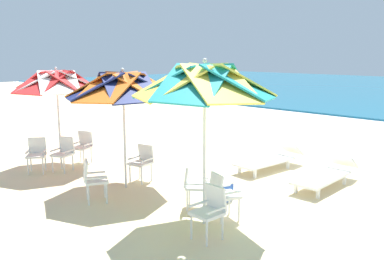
# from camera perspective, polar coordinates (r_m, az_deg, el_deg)

# --- Properties ---
(ground_plane) EXTENTS (80.00, 80.00, 0.00)m
(ground_plane) POSITION_cam_1_polar(r_m,az_deg,el_deg) (9.71, 14.26, -7.40)
(ground_plane) COLOR beige
(beach_umbrella_0) EXTENTS (2.42, 2.42, 2.87)m
(beach_umbrella_0) POSITION_cam_1_polar(r_m,az_deg,el_deg) (6.80, 1.78, 6.58)
(beach_umbrella_0) COLOR silver
(beach_umbrella_0) RESTS_ON ground
(plastic_chair_0) EXTENTS (0.63, 0.63, 0.87)m
(plastic_chair_0) POSITION_cam_1_polar(r_m,az_deg,el_deg) (7.92, 0.26, -7.42)
(plastic_chair_0) COLOR white
(plastic_chair_0) RESTS_ON ground
(plastic_chair_1) EXTENTS (0.46, 0.49, 0.87)m
(plastic_chair_1) POSITION_cam_1_polar(r_m,az_deg,el_deg) (6.68, 2.53, -10.90)
(plastic_chair_1) COLOR white
(plastic_chair_1) RESTS_ON ground
(plastic_chair_2) EXTENTS (0.57, 0.59, 0.87)m
(plastic_chair_2) POSITION_cam_1_polar(r_m,az_deg,el_deg) (7.41, 4.25, -8.71)
(plastic_chair_2) COLOR white
(plastic_chair_2) RESTS_ON ground
(beach_umbrella_1) EXTENTS (2.53, 2.53, 2.65)m
(beach_umbrella_1) POSITION_cam_1_polar(r_m,az_deg,el_deg) (8.93, -9.56, 6.01)
(beach_umbrella_1) COLOR silver
(beach_umbrella_1) RESTS_ON ground
(plastic_chair_3) EXTENTS (0.60, 0.61, 0.87)m
(plastic_chair_3) POSITION_cam_1_polar(r_m,az_deg,el_deg) (8.47, -13.63, -6.52)
(plastic_chair_3) COLOR white
(plastic_chair_3) RESTS_ON ground
(plastic_chair_4) EXTENTS (0.52, 0.54, 0.87)m
(plastic_chair_4) POSITION_cam_1_polar(r_m,az_deg,el_deg) (9.64, -6.91, -4.20)
(plastic_chair_4) COLOR white
(plastic_chair_4) RESTS_ON ground
(beach_umbrella_2) EXTENTS (2.39, 2.39, 2.61)m
(beach_umbrella_2) POSITION_cam_1_polar(r_m,az_deg,el_deg) (11.22, -18.31, 6.37)
(beach_umbrella_2) COLOR silver
(beach_umbrella_2) RESTS_ON ground
(plastic_chair_5) EXTENTS (0.58, 0.60, 0.87)m
(plastic_chair_5) POSITION_cam_1_polar(r_m,az_deg,el_deg) (10.89, -17.37, -2.90)
(plastic_chair_5) COLOR white
(plastic_chair_5) RESTS_ON ground
(plastic_chair_6) EXTENTS (0.63, 0.62, 0.87)m
(plastic_chair_6) POSITION_cam_1_polar(r_m,az_deg,el_deg) (11.00, -20.77, -2.98)
(plastic_chair_6) COLOR white
(plastic_chair_6) RESTS_ON ground
(plastic_chair_7) EXTENTS (0.58, 0.60, 0.87)m
(plastic_chair_7) POSITION_cam_1_polar(r_m,az_deg,el_deg) (11.52, -14.90, -2.05)
(plastic_chair_7) COLOR white
(plastic_chair_7) RESTS_ON ground
(sun_lounger_1) EXTENTS (0.66, 2.15, 0.62)m
(sun_lounger_1) POSITION_cam_1_polar(r_m,az_deg,el_deg) (9.71, 18.07, -5.87)
(sun_lounger_1) COLOR white
(sun_lounger_1) RESTS_ON ground
(sun_lounger_2) EXTENTS (0.84, 2.20, 0.62)m
(sun_lounger_2) POSITION_cam_1_polar(r_m,az_deg,el_deg) (10.75, 10.74, -3.96)
(sun_lounger_2) COLOR white
(sun_lounger_2) RESTS_ON ground
(cooler_box) EXTENTS (0.50, 0.34, 0.40)m
(cooler_box) POSITION_cam_1_polar(r_m,az_deg,el_deg) (8.48, 3.83, -8.30)
(cooler_box) COLOR blue
(cooler_box) RESTS_ON ground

